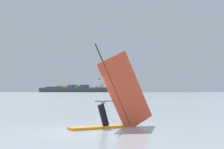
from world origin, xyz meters
TOP-DOWN VIEW (x-y plane):
  - ground_plane at (0.00, 0.00)m, footprint 4000.00×4000.00m
  - windsurfer at (1.65, 0.94)m, footprint 4.55×1.31m
  - cargo_ship at (146.08, 877.13)m, footprint 185.29×146.22m
  - distant_headland at (475.29, 1406.38)m, footprint 677.70×206.22m

SIDE VIEW (x-z plane):
  - ground_plane at x=0.00m, z-range 0.00..0.00m
  - windsurfer at x=1.65m, z-range -1.15..3.21m
  - cargo_ship at x=146.08m, z-range -10.53..28.58m
  - distant_headland at x=475.29m, z-range 0.00..54.98m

